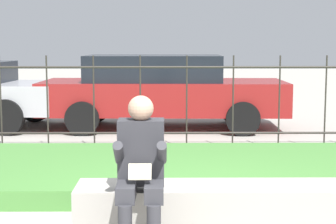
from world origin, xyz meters
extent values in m
cube|color=#ADA89E|center=(0.13, 0.00, 0.23)|extent=(2.49, 0.52, 0.45)
cube|color=#38383D|center=(-0.65, -0.39, 0.51)|extent=(0.15, 0.42, 0.13)
cube|color=#38383D|center=(-0.43, -0.39, 0.51)|extent=(0.15, 0.42, 0.13)
cube|color=#333338|center=(-0.54, -0.18, 0.78)|extent=(0.38, 0.24, 0.54)
sphere|color=tan|center=(-0.54, -0.20, 1.15)|extent=(0.21, 0.21, 0.21)
cylinder|color=#333338|center=(-0.71, -0.34, 0.80)|extent=(0.08, 0.29, 0.24)
cylinder|color=#333338|center=(-0.37, -0.34, 0.80)|extent=(0.08, 0.29, 0.24)
cube|color=beige|center=(-0.54, -0.44, 0.67)|extent=(0.18, 0.09, 0.13)
cube|color=#4C893D|center=(0.00, 2.03, 0.10)|extent=(9.75, 2.66, 0.21)
cylinder|color=#332D28|center=(0.00, 3.72, 0.30)|extent=(7.75, 0.03, 0.03)
cylinder|color=#332D28|center=(0.00, 3.72, 1.30)|extent=(7.75, 0.03, 0.03)
cylinder|color=#332D28|center=(-2.82, 3.72, 0.74)|extent=(0.02, 0.02, 1.48)
cylinder|color=#332D28|center=(-2.11, 3.72, 0.74)|extent=(0.02, 0.02, 1.48)
cylinder|color=#332D28|center=(-1.41, 3.72, 0.74)|extent=(0.02, 0.02, 1.48)
cylinder|color=#332D28|center=(-0.70, 3.72, 0.74)|extent=(0.02, 0.02, 1.48)
cylinder|color=#332D28|center=(0.00, 3.72, 0.74)|extent=(0.02, 0.02, 1.48)
cylinder|color=#332D28|center=(0.70, 3.72, 0.74)|extent=(0.02, 0.02, 1.48)
cylinder|color=#332D28|center=(1.41, 3.72, 0.74)|extent=(0.02, 0.02, 1.48)
cylinder|color=#332D28|center=(2.11, 3.72, 0.74)|extent=(0.02, 0.02, 1.48)
cylinder|color=black|center=(-3.19, 5.31, 0.33)|extent=(0.67, 0.25, 0.66)
cylinder|color=black|center=(-3.06, 7.02, 0.33)|extent=(0.67, 0.25, 0.66)
cube|color=maroon|center=(-0.35, 6.09, 0.62)|extent=(4.70, 1.83, 0.62)
cube|color=black|center=(-0.54, 6.10, 1.18)|extent=(2.60, 1.57, 0.50)
cylinder|color=black|center=(1.07, 5.22, 0.31)|extent=(0.62, 0.21, 0.62)
cylinder|color=black|center=(1.11, 6.90, 0.31)|extent=(0.62, 0.21, 0.62)
cylinder|color=black|center=(-1.82, 5.28, 0.31)|extent=(0.62, 0.21, 0.62)
cylinder|color=black|center=(-1.78, 6.97, 0.31)|extent=(0.62, 0.21, 0.62)
camera|label=1|loc=(-0.36, -4.74, 1.69)|focal=60.00mm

